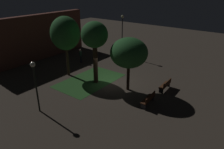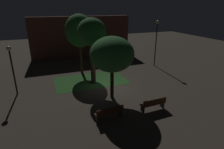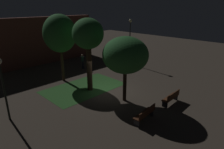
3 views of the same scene
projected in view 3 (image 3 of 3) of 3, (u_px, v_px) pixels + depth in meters
The scene contains 11 objects.
ground_plane at pixel (109, 91), 16.30m from camera, with size 60.00×60.00×0.00m, color #473D33.
grass_lawn at pixel (84, 88), 16.92m from camera, with size 6.66×4.03×0.01m, color #2D6028.
bench_back_row at pixel (145, 114), 11.92m from camera, with size 1.83×0.62×0.88m.
bench_near_trees at pixel (171, 97), 14.05m from camera, with size 1.82×0.56×0.88m.
tree_tall_center at pixel (60, 34), 17.10m from camera, with size 2.88×2.88×6.01m.
tree_back_right at pixel (88, 35), 14.99m from camera, with size 2.41×2.41×5.82m.
tree_back_left at pixel (125, 55), 13.56m from camera, with size 3.20×3.20×4.73m.
lamp_post_plaza_west at pixel (130, 35), 22.61m from camera, with size 0.36×0.36×5.22m.
lamp_post_plaza_east at pixel (2, 78), 11.34m from camera, with size 0.36×0.36×3.91m.
pedestrian at pixel (83, 61), 21.81m from camera, with size 0.33×0.34×1.61m.
building_wall_backdrop at pixel (42, 41), 23.21m from camera, with size 13.66×0.80×5.44m, color brown.
Camera 3 is at (-10.44, -10.67, 6.68)m, focal length 31.66 mm.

